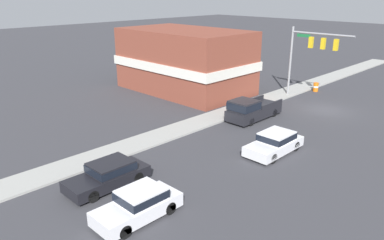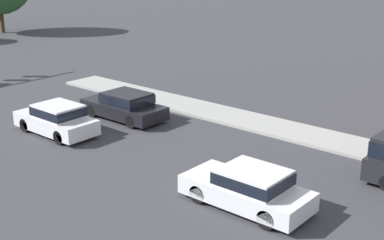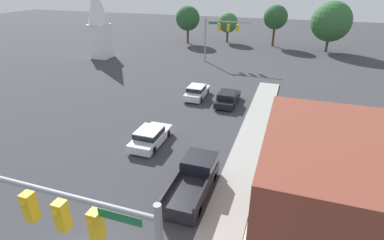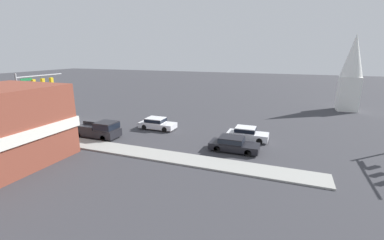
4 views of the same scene
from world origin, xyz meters
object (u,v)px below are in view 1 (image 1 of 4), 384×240
car_lead (275,142)px  construction_barrel (316,87)px  car_second_ahead (139,204)px  car_oncoming (109,174)px  pickup_truck_parked (250,109)px

car_lead → construction_barrel: (5.86, -16.97, -0.26)m
car_lead → car_second_ahead: bearing=88.3°
car_second_ahead → car_lead: bearing=-91.7°
car_oncoming → pickup_truck_parked: pickup_truck_parked is taller
pickup_truck_parked → car_oncoming: bearing=94.7°
car_lead → car_oncoming: (4.01, 10.43, -0.00)m
car_oncoming → pickup_truck_parked: size_ratio=0.87×
car_second_ahead → pickup_truck_parked: size_ratio=0.80×
car_lead → construction_barrel: 17.96m
car_second_ahead → construction_barrel: bearing=-78.9°
car_oncoming → car_second_ahead: size_ratio=1.08×
car_second_ahead → car_oncoming: bearing=-11.1°
car_oncoming → car_lead: bearing=69.0°
pickup_truck_parked → construction_barrel: size_ratio=5.66×
car_second_ahead → pickup_truck_parked: pickup_truck_parked is taller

